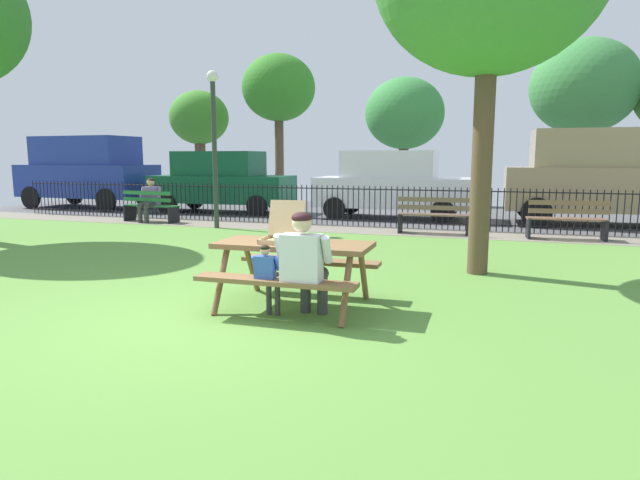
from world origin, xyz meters
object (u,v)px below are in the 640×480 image
Objects in this scene: parked_car_left at (222,181)px; person_on_park_bench at (150,198)px; park_bench_center at (433,216)px; far_tree_left at (199,119)px; lamp_post_walkway at (214,133)px; adult_at_table at (305,261)px; pizza_box_open at (283,234)px; parked_car_right at (602,175)px; parked_car_center at (392,184)px; far_tree_midleft at (279,89)px; far_tree_midright at (584,88)px; park_bench_right at (567,220)px; picnic_table_foreground at (294,257)px; parked_car_far_left at (87,170)px; far_tree_center at (405,114)px; park_bench_left at (150,207)px; child_at_table at (268,274)px.

person_on_park_bench is at bearing -103.15° from parked_car_left.
park_bench_center is 0.34× the size of far_tree_left.
adult_at_table is at bearing -54.73° from lamp_post_walkway.
far_tree_left is at bearing 123.10° from pizza_box_open.
adult_at_table is 0.74× the size of park_bench_center.
park_bench_center is (0.58, 7.22, -0.24)m from adult_at_table.
park_bench_center is at bearing -143.48° from parked_car_right.
parked_car_right is at bearing -22.36° from far_tree_left.
parked_car_right is at bearing 20.69° from lamp_post_walkway.
parked_car_left is at bearing -54.86° from far_tree_left.
far_tree_midleft is (-6.06, 6.30, 3.61)m from parked_car_center.
far_tree_midright is (4.77, 16.43, 3.55)m from adult_at_table.
parked_car_left reaches higher than park_bench_right.
pizza_box_open is 9.43m from person_on_park_bench.
picnic_table_foreground is at bearing 121.94° from adult_at_table.
parked_car_far_left is 12.00m from far_tree_center.
lamp_post_walkway is at bearing -14.11° from person_on_park_bench.
parked_car_left is 10.89m from parked_car_right.
parked_car_right is (11.53, 2.90, 0.89)m from park_bench_left.
parked_car_left is 1.02× the size of parked_car_center.
parked_car_right is 13.50m from far_tree_midleft.
far_tree_midleft is at bearing 53.68° from parked_car_far_left.
far_tree_midright is (11.81, 9.20, 3.79)m from park_bench_left.
park_bench_left is 0.28× the size of far_tree_midright.
parked_car_far_left is at bearing -180.00° from parked_car_right.
far_tree_center reaches higher than parked_car_far_left.
parked_car_far_left is 6.70m from far_tree_left.
adult_at_table is (0.31, -0.50, 0.06)m from picnic_table_foreground.
far_tree_midleft is at bearing 133.87° from parked_car_center.
far_tree_center is (5.44, 9.18, 2.79)m from person_on_park_bench.
adult_at_table is at bearing -48.66° from pizza_box_open.
park_bench_left is 10.11m from far_tree_midleft.
parked_car_right is (4.81, 9.62, 0.71)m from picnic_table_foreground.
pizza_box_open is at bearing -117.26° from parked_car_right.
park_bench_left is 10.42m from park_bench_right.
lamp_post_walkway is at bearing -173.80° from park_bench_center.
park_bench_left is 11.92m from parked_car_right.
person_on_park_bench is (-6.75, 6.74, 0.06)m from picnic_table_foreground.
parked_car_far_left is (-4.55, 2.88, 0.65)m from person_on_park_bench.
far_tree_left is at bearing 157.64° from parked_car_right.
far_tree_midleft is 1.24× the size of far_tree_center.
picnic_table_foreground is 1.13× the size of park_bench_center.
park_bench_right is (3.80, 7.26, -0.09)m from child_at_table.
lamp_post_walkway reaches higher than adult_at_table.
far_tree_midleft reaches higher than far_tree_midright.
child_at_table is 9.86m from person_on_park_bench.
park_bench_center is 7.64m from person_on_park_bench.
parked_car_far_left and parked_car_right have the same top height.
park_bench_left is at bearing -102.55° from parked_car_left.
park_bench_right is at bearing 4.06° from lamp_post_walkway.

